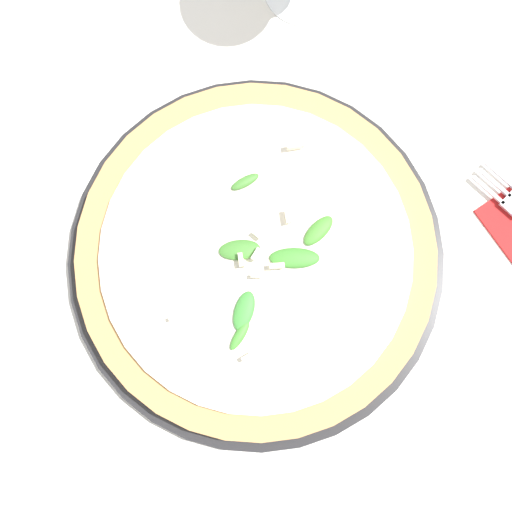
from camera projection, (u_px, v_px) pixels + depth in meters
name	position (u px, v px, depth m)	size (l,w,h in m)	color
ground_plane	(295.00, 279.00, 0.63)	(6.00, 6.00, 0.00)	silver
pizza_arugula_main	(256.00, 258.00, 0.62)	(0.33, 0.33, 0.05)	black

